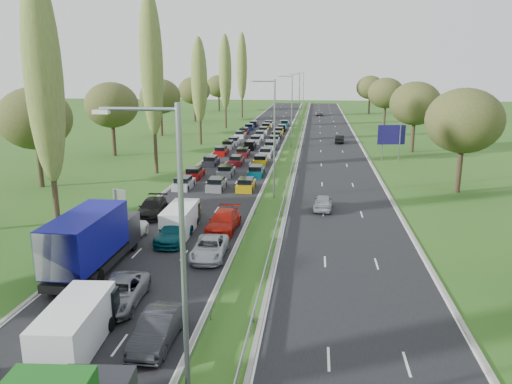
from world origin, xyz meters
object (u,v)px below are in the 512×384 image
(blue_lorry, at_px, (93,240))
(near_car_2, at_px, (122,233))
(white_van_front, at_px, (77,324))
(direction_sign, at_px, (391,136))
(near_car_3, at_px, (152,208))
(white_van_rear, at_px, (181,218))
(info_sign, at_px, (119,197))

(blue_lorry, bearing_deg, near_car_2, 92.99)
(white_van_front, relative_size, direction_sign, 1.09)
(near_car_2, height_order, near_car_3, near_car_3)
(white_van_front, bearing_deg, near_car_3, 95.00)
(near_car_3, xyz_separation_m, white_van_front, (3.53, -21.64, 0.38))
(white_van_rear, bearing_deg, info_sign, 143.85)
(near_car_2, relative_size, direction_sign, 1.04)
(blue_lorry, bearing_deg, direction_sign, 60.28)
(blue_lorry, distance_m, white_van_rear, 9.48)
(near_car_2, relative_size, near_car_3, 1.04)
(near_car_3, distance_m, white_van_front, 21.93)
(info_sign, bearing_deg, direction_sign, 46.13)
(white_van_front, bearing_deg, near_car_2, 99.33)
(info_sign, relative_size, direction_sign, 0.40)
(white_van_rear, distance_m, info_sign, 8.90)
(white_van_rear, bearing_deg, near_car_2, -140.43)
(direction_sign, bearing_deg, near_car_2, -123.43)
(near_car_2, xyz_separation_m, white_van_front, (3.48, -14.40, 0.39))
(near_car_2, xyz_separation_m, blue_lorry, (0.29, -5.51, 1.36))
(white_van_front, distance_m, white_van_rear, 17.65)
(white_van_front, relative_size, info_sign, 2.69)
(blue_lorry, height_order, white_van_front, blue_lorry)
(white_van_front, xyz_separation_m, direction_sign, (21.81, 52.71, 2.41))
(blue_lorry, height_order, white_van_rear, blue_lorry)
(blue_lorry, distance_m, direction_sign, 50.46)
(near_car_2, relative_size, blue_lorry, 0.55)
(white_van_rear, height_order, direction_sign, direction_sign)
(near_car_3, bearing_deg, info_sign, 157.82)
(white_van_front, bearing_deg, direction_sign, 63.26)
(near_car_2, height_order, white_van_front, white_van_front)
(white_van_rear, bearing_deg, white_van_front, -92.10)
(near_car_2, bearing_deg, direction_sign, 57.98)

